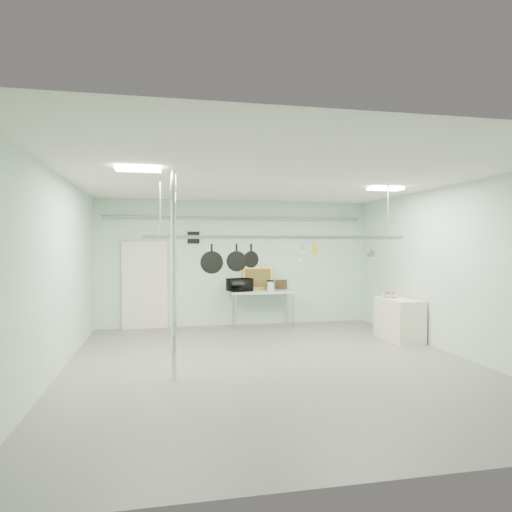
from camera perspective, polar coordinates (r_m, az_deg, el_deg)
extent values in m
plane|color=gray|center=(8.11, 2.14, -13.35)|extent=(8.00, 8.00, 0.00)
cube|color=silver|center=(7.92, 2.16, 9.57)|extent=(7.00, 8.00, 0.02)
cube|color=silver|center=(11.77, -2.47, -0.87)|extent=(7.00, 0.02, 3.20)
cube|color=silver|center=(9.32, 23.48, -1.57)|extent=(0.02, 8.00, 3.20)
cube|color=silver|center=(11.61, -13.73, -3.66)|extent=(1.10, 0.10, 2.20)
cube|color=black|center=(11.61, -7.83, 2.29)|extent=(0.30, 0.04, 0.30)
cylinder|color=gray|center=(11.69, -2.40, 4.75)|extent=(6.60, 0.07, 0.07)
cylinder|color=silver|center=(7.04, -10.25, -2.40)|extent=(0.08, 0.08, 3.20)
cube|color=#AFCEC0|center=(11.55, 0.79, -4.50)|extent=(1.60, 0.70, 0.05)
cylinder|color=#B7B7BC|center=(11.20, -2.53, -7.00)|extent=(0.04, 0.04, 0.86)
cylinder|color=#B7B7BC|center=(11.74, -2.96, -6.61)|extent=(0.04, 0.04, 0.86)
cylinder|color=#B7B7BC|center=(11.51, 4.62, -6.78)|extent=(0.04, 0.04, 0.86)
cylinder|color=#B7B7BC|center=(12.04, 3.87, -6.41)|extent=(0.04, 0.04, 0.86)
cube|color=silver|center=(10.44, 17.42, -7.56)|extent=(0.60, 1.20, 0.90)
cube|color=#B7B7BC|center=(8.18, 3.02, 2.35)|extent=(4.80, 0.06, 0.06)
cylinder|color=#B7B7BC|center=(7.94, -11.88, 5.96)|extent=(0.02, 0.02, 0.94)
cylinder|color=#B7B7BC|center=(8.97, 16.18, 5.41)|extent=(0.02, 0.02, 0.94)
cube|color=white|center=(6.91, -14.48, 10.48)|extent=(0.65, 0.30, 0.05)
cube|color=white|center=(9.32, 15.88, 8.09)|extent=(0.65, 0.30, 0.05)
imported|color=black|center=(11.43, -2.05, -3.62)|extent=(0.67, 0.54, 0.32)
cylinder|color=silver|center=(11.60, 1.83, -3.78)|extent=(0.19, 0.19, 0.23)
cube|color=gold|center=(11.80, 0.23, -2.83)|extent=(0.78, 0.16, 0.58)
cube|color=#302310|center=(11.96, 3.19, -3.57)|extent=(0.31, 0.11, 0.25)
imported|color=silver|center=(10.55, 16.34, -4.77)|extent=(0.43, 0.43, 0.08)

